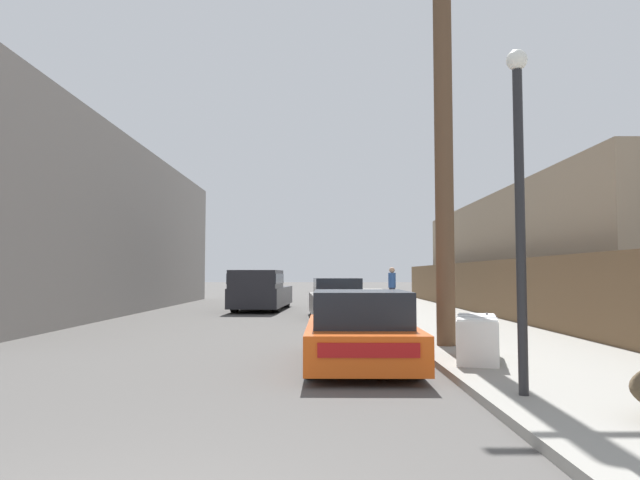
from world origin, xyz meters
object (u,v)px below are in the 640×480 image
Objects in this scene: discarded_fridge at (477,338)px; pedestrian at (392,286)px; parked_sports_car_red at (360,331)px; pickup_truck at (261,291)px; street_lamp at (520,190)px; utility_pole at (444,119)px; car_parked_mid at (337,299)px.

pedestrian is (0.60, 16.26, 0.55)m from discarded_fridge.
discarded_fridge is 2.01m from parked_sports_car_red.
parked_sports_car_red is 15.27m from pickup_truck.
pedestrian is at bearing 87.55° from street_lamp.
pickup_truck is 3.35× the size of pedestrian.
pickup_truck is (-5.30, 15.09, 0.38)m from discarded_fridge.
utility_pole reaches higher than parked_sports_car_red.
utility_pole reaches higher than pickup_truck.
utility_pole is at bearing -92.74° from pedestrian.
street_lamp reaches higher than car_parked_mid.
car_parked_mid is 0.75× the size of pickup_truck.
street_lamp is at bearing -85.23° from car_parked_mid.
street_lamp is (-0.21, -2.82, 2.14)m from discarded_fridge.
utility_pole is 5.24× the size of pedestrian.
pickup_truck is (-3.30, 14.90, 0.29)m from parked_sports_car_red.
street_lamp reaches higher than pickup_truck.
street_lamp is (-0.13, -4.87, -2.24)m from utility_pole.
parked_sports_car_red is at bearing -92.47° from car_parked_mid.
parked_sports_car_red is 4.06m from street_lamp.
utility_pole is 5.36m from street_lamp.
utility_pole reaches higher than street_lamp.
discarded_fridge is at bearing 85.67° from street_lamp.
discarded_fridge is at bearing -87.77° from utility_pole.
parked_sports_car_red is 0.97× the size of car_parked_mid.
pickup_truck is 18.70m from street_lamp.
pickup_truck is 6.02m from pedestrian.
pedestrian is (2.60, 16.07, 0.46)m from parked_sports_car_red.
street_lamp is 19.17m from pedestrian.
discarded_fridge is 16.00m from pickup_truck.
car_parked_mid is at bearing 131.21° from pickup_truck.
discarded_fridge is 0.19× the size of utility_pole.
utility_pole is at bearing 107.10° from discarded_fridge.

